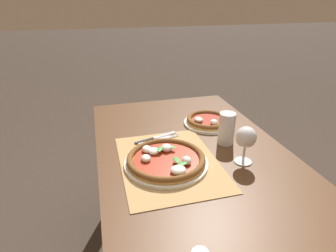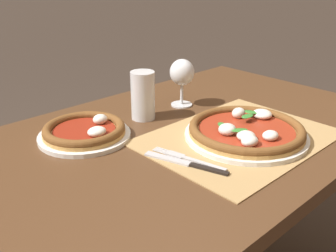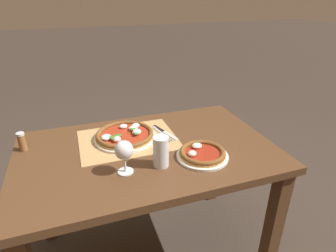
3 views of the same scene
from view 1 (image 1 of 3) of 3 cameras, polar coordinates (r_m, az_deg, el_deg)
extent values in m
cube|color=#4C301C|center=(1.23, 4.91, -5.65)|extent=(1.28, 0.80, 0.04)
cube|color=#4C301C|center=(1.86, -11.66, -7.80)|extent=(0.07, 0.07, 0.70)
cube|color=#4C301C|center=(1.99, 8.31, -5.14)|extent=(0.07, 0.07, 0.70)
cube|color=#A88451|center=(1.13, 0.21, -7.36)|extent=(0.51, 0.38, 0.00)
cylinder|color=silver|center=(1.11, -0.40, -7.47)|extent=(0.33, 0.33, 0.01)
cylinder|color=tan|center=(1.11, -0.40, -6.99)|extent=(0.31, 0.31, 0.01)
torus|color=brown|center=(1.10, -0.40, -6.56)|extent=(0.31, 0.31, 0.02)
cylinder|color=maroon|center=(1.10, -0.40, -6.71)|extent=(0.26, 0.26, 0.00)
ellipsoid|color=silver|center=(1.15, -4.35, -4.72)|extent=(0.05, 0.04, 0.03)
ellipsoid|color=silver|center=(1.13, -2.91, -5.11)|extent=(0.05, 0.05, 0.02)
ellipsoid|color=silver|center=(1.15, -0.33, -4.46)|extent=(0.05, 0.04, 0.03)
ellipsoid|color=silver|center=(1.07, 3.83, -7.01)|extent=(0.04, 0.03, 0.03)
ellipsoid|color=silver|center=(1.09, -4.52, -6.55)|extent=(0.04, 0.04, 0.02)
ellipsoid|color=silver|center=(1.02, 2.12, -8.91)|extent=(0.05, 0.06, 0.03)
ellipsoid|color=#337A2D|center=(1.06, 1.75, -6.84)|extent=(0.04, 0.02, 0.00)
ellipsoid|color=#337A2D|center=(1.04, 2.97, -7.64)|extent=(0.04, 0.05, 0.00)
ellipsoid|color=#337A2D|center=(1.15, 0.56, -4.23)|extent=(0.04, 0.05, 0.00)
ellipsoid|color=#337A2D|center=(1.13, -1.74, -4.69)|extent=(0.05, 0.04, 0.00)
cylinder|color=silver|center=(1.46, 8.12, 0.57)|extent=(0.25, 0.25, 0.01)
cylinder|color=tan|center=(1.46, 8.14, 0.97)|extent=(0.22, 0.22, 0.01)
torus|color=brown|center=(1.45, 8.17, 1.32)|extent=(0.22, 0.22, 0.02)
cylinder|color=maroon|center=(1.45, 8.16, 1.20)|extent=(0.17, 0.17, 0.00)
ellipsoid|color=silver|center=(1.43, 6.25, 1.30)|extent=(0.05, 0.04, 0.02)
ellipsoid|color=silver|center=(1.40, 9.34, 0.77)|extent=(0.04, 0.04, 0.03)
cylinder|color=silver|center=(1.17, 14.96, -6.97)|extent=(0.07, 0.07, 0.00)
cylinder|color=silver|center=(1.15, 15.15, -5.50)|extent=(0.01, 0.01, 0.06)
ellipsoid|color=silver|center=(1.12, 15.58, -2.19)|extent=(0.08, 0.08, 0.08)
ellipsoid|color=#C17019|center=(1.12, 15.52, -2.65)|extent=(0.07, 0.07, 0.05)
cylinder|color=silver|center=(1.26, 11.81, -0.50)|extent=(0.07, 0.07, 0.15)
cylinder|color=black|center=(1.27, 11.76, -1.09)|extent=(0.07, 0.07, 0.12)
cylinder|color=silver|center=(1.24, 12.02, 1.64)|extent=(0.07, 0.07, 0.02)
cube|color=#B7B7BC|center=(1.27, -3.61, -3.15)|extent=(0.04, 0.11, 0.00)
cube|color=#B7B7BC|center=(1.30, -0.39, -2.39)|extent=(0.03, 0.05, 0.00)
cylinder|color=#B7B7BC|center=(1.31, 1.44, -2.16)|extent=(0.01, 0.04, 0.00)
cylinder|color=#B7B7BC|center=(1.32, 1.32, -2.05)|extent=(0.01, 0.04, 0.00)
cylinder|color=#B7B7BC|center=(1.32, 1.20, -1.95)|extent=(0.01, 0.04, 0.00)
cylinder|color=#B7B7BC|center=(1.33, 1.07, -1.84)|extent=(0.01, 0.04, 0.00)
cube|color=black|center=(1.28, -4.82, -3.04)|extent=(0.04, 0.09, 0.01)
cube|color=#B7B7BC|center=(1.33, -0.72, -1.87)|extent=(0.06, 0.12, 0.00)
camera|label=2|loc=(1.76, -26.59, 17.53)|focal=42.00mm
camera|label=3|loc=(1.71, 55.70, 18.99)|focal=30.00mm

